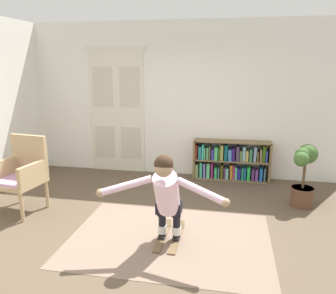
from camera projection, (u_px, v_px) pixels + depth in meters
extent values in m
plane|color=brown|center=(152.00, 236.00, 4.23)|extent=(7.20, 7.20, 0.00)
cube|color=silver|center=(183.00, 100.00, 6.37)|extent=(6.00, 0.10, 2.90)
cube|color=beige|center=(104.00, 113.00, 6.67)|extent=(0.55, 0.04, 2.35)
cube|color=beige|center=(102.00, 87.00, 6.53)|extent=(0.41, 0.01, 0.76)
cube|color=beige|center=(105.00, 142.00, 6.79)|extent=(0.41, 0.01, 0.64)
cube|color=beige|center=(131.00, 114.00, 6.57)|extent=(0.55, 0.04, 2.35)
cube|color=beige|center=(130.00, 87.00, 6.43)|extent=(0.41, 0.01, 0.76)
cube|color=beige|center=(131.00, 143.00, 6.69)|extent=(0.41, 0.01, 0.64)
cube|color=beige|center=(115.00, 49.00, 6.33)|extent=(1.22, 0.04, 0.10)
cube|color=#7E6757|center=(169.00, 239.00, 4.15)|extent=(2.46, 1.78, 0.01)
cube|color=brown|center=(195.00, 158.00, 6.37)|extent=(0.04, 0.30, 0.74)
cube|color=brown|center=(270.00, 162.00, 6.12)|extent=(0.04, 0.30, 0.74)
cube|color=brown|center=(230.00, 179.00, 6.33)|extent=(1.38, 0.30, 0.02)
cube|color=brown|center=(231.00, 160.00, 6.25)|extent=(1.38, 0.30, 0.02)
cube|color=brown|center=(232.00, 141.00, 6.16)|extent=(1.38, 0.30, 0.02)
cube|color=#8FB06F|center=(197.00, 170.00, 6.44)|extent=(0.06, 0.22, 0.25)
cube|color=#3CBB8B|center=(201.00, 169.00, 6.39)|extent=(0.05, 0.17, 0.29)
cube|color=#6C69B5|center=(205.00, 170.00, 6.40)|extent=(0.05, 0.23, 0.28)
cube|color=#5ED37F|center=(208.00, 170.00, 6.39)|extent=(0.06, 0.23, 0.28)
cube|color=#84225F|center=(212.00, 169.00, 6.37)|extent=(0.05, 0.22, 0.30)
cube|color=#31AC67|center=(216.00, 172.00, 6.35)|extent=(0.05, 0.21, 0.21)
cube|color=slate|center=(219.00, 172.00, 6.35)|extent=(0.03, 0.17, 0.22)
cube|color=#4E4D18|center=(222.00, 171.00, 6.34)|extent=(0.05, 0.19, 0.26)
cube|color=#4C2550|center=(224.00, 172.00, 6.33)|extent=(0.03, 0.18, 0.21)
cube|color=#6EB8AB|center=(227.00, 173.00, 6.32)|extent=(0.05, 0.18, 0.20)
cube|color=#CA862E|center=(231.00, 171.00, 6.31)|extent=(0.06, 0.16, 0.26)
cube|color=#B03180|center=(234.00, 172.00, 6.28)|extent=(0.03, 0.24, 0.27)
cube|color=#4EBE97|center=(236.00, 172.00, 6.28)|extent=(0.04, 0.22, 0.24)
cube|color=#26299E|center=(239.00, 173.00, 6.29)|extent=(0.05, 0.19, 0.21)
cube|color=#1F855C|center=(242.00, 173.00, 6.26)|extent=(0.04, 0.19, 0.23)
cube|color=#17538B|center=(245.00, 173.00, 6.27)|extent=(0.04, 0.24, 0.23)
cube|color=green|center=(248.00, 173.00, 6.25)|extent=(0.05, 0.19, 0.25)
cube|color=#562C65|center=(253.00, 174.00, 6.24)|extent=(0.05, 0.23, 0.21)
cube|color=purple|center=(256.00, 174.00, 6.24)|extent=(0.05, 0.19, 0.20)
cube|color=blue|center=(261.00, 174.00, 6.20)|extent=(0.05, 0.23, 0.25)
cube|color=#486976|center=(264.00, 174.00, 6.18)|extent=(0.03, 0.18, 0.24)
cube|color=red|center=(197.00, 151.00, 6.34)|extent=(0.03, 0.14, 0.26)
cube|color=#227379|center=(200.00, 152.00, 6.34)|extent=(0.06, 0.23, 0.24)
cube|color=#35B4A5|center=(203.00, 151.00, 6.31)|extent=(0.03, 0.22, 0.29)
cube|color=#6CD37F|center=(205.00, 153.00, 6.33)|extent=(0.03, 0.19, 0.22)
cube|color=#549766|center=(208.00, 153.00, 6.29)|extent=(0.04, 0.17, 0.22)
cube|color=brown|center=(210.00, 152.00, 6.31)|extent=(0.03, 0.24, 0.26)
cube|color=#4E45D1|center=(213.00, 154.00, 6.29)|extent=(0.04, 0.15, 0.19)
cube|color=#45B46B|center=(216.00, 153.00, 6.26)|extent=(0.06, 0.21, 0.24)
cube|color=#39651E|center=(219.00, 153.00, 6.26)|extent=(0.03, 0.15, 0.23)
cube|color=#939A49|center=(222.00, 152.00, 6.25)|extent=(0.05, 0.19, 0.28)
cube|color=#0E555E|center=(226.00, 152.00, 6.22)|extent=(0.05, 0.20, 0.29)
cube|color=#3E78B9|center=(230.00, 154.00, 6.21)|extent=(0.07, 0.23, 0.21)
cube|color=#3A1A78|center=(233.00, 154.00, 6.23)|extent=(0.05, 0.23, 0.23)
cube|color=#433552|center=(238.00, 153.00, 6.19)|extent=(0.05, 0.23, 0.28)
cube|color=#5F7E47|center=(241.00, 156.00, 6.18)|extent=(0.05, 0.14, 0.19)
cube|color=#83BECE|center=(244.00, 153.00, 6.19)|extent=(0.05, 0.18, 0.27)
cube|color=tan|center=(247.00, 156.00, 6.17)|extent=(0.05, 0.17, 0.19)
cube|color=#35784E|center=(251.00, 155.00, 6.15)|extent=(0.05, 0.19, 0.23)
cube|color=#7EA5D1|center=(255.00, 154.00, 6.14)|extent=(0.06, 0.15, 0.27)
cube|color=brown|center=(258.00, 156.00, 6.14)|extent=(0.03, 0.19, 0.19)
cube|color=#978162|center=(261.00, 155.00, 6.12)|extent=(0.03, 0.21, 0.25)
cube|color=#457116|center=(264.00, 154.00, 6.10)|extent=(0.07, 0.15, 0.30)
cube|color=blue|center=(266.00, 156.00, 6.12)|extent=(0.03, 0.22, 0.21)
cylinder|color=tan|center=(22.00, 208.00, 4.56)|extent=(0.06, 0.06, 0.42)
cylinder|color=tan|center=(19.00, 190.00, 5.21)|extent=(0.06, 0.06, 0.42)
cylinder|color=tan|center=(47.00, 194.00, 5.04)|extent=(0.06, 0.06, 0.42)
cube|color=tan|center=(19.00, 183.00, 4.83)|extent=(0.68, 0.68, 0.06)
cube|color=#CF9DD1|center=(18.00, 179.00, 4.82)|extent=(0.61, 0.61, 0.04)
cube|color=tan|center=(30.00, 155.00, 4.99)|extent=(0.60, 0.15, 0.60)
cube|color=tan|center=(3.00, 170.00, 4.87)|extent=(0.14, 0.56, 0.28)
cube|color=tan|center=(33.00, 173.00, 4.70)|extent=(0.14, 0.56, 0.28)
cylinder|color=brown|center=(302.00, 197.00, 5.10)|extent=(0.33, 0.33, 0.30)
cylinder|color=brown|center=(303.00, 189.00, 5.07)|extent=(0.35, 0.35, 0.04)
cylinder|color=#4C3823|center=(304.00, 176.00, 5.02)|extent=(0.04, 0.04, 0.36)
sphere|color=#3C612C|center=(302.00, 159.00, 4.93)|extent=(0.22, 0.22, 0.22)
sphere|color=#3C612C|center=(303.00, 155.00, 4.99)|extent=(0.22, 0.22, 0.22)
sphere|color=#3C612C|center=(308.00, 154.00, 5.06)|extent=(0.29, 0.29, 0.29)
cube|color=brown|center=(162.00, 237.00, 4.17)|extent=(0.09, 0.72, 0.01)
cube|color=brown|center=(168.00, 223.00, 4.48)|extent=(0.09, 0.11, 0.06)
cube|color=black|center=(162.00, 236.00, 4.14)|extent=(0.08, 0.12, 0.04)
cube|color=brown|center=(177.00, 239.00, 4.13)|extent=(0.09, 0.72, 0.01)
cube|color=brown|center=(181.00, 224.00, 4.44)|extent=(0.09, 0.11, 0.06)
cube|color=black|center=(176.00, 238.00, 4.11)|extent=(0.08, 0.12, 0.04)
cylinder|color=white|center=(162.00, 229.00, 4.14)|extent=(0.11, 0.11, 0.10)
cylinder|color=black|center=(162.00, 214.00, 4.09)|extent=(0.09, 0.09, 0.30)
cylinder|color=black|center=(162.00, 207.00, 4.04)|extent=(0.11, 0.11, 0.22)
cylinder|color=white|center=(177.00, 230.00, 4.11)|extent=(0.11, 0.11, 0.10)
cylinder|color=black|center=(177.00, 215.00, 4.06)|extent=(0.09, 0.09, 0.30)
cylinder|color=black|center=(176.00, 208.00, 4.01)|extent=(0.11, 0.11, 0.22)
cube|color=black|center=(169.00, 207.00, 4.03)|extent=(0.30, 0.18, 0.14)
cylinder|color=silver|center=(167.00, 193.00, 3.85)|extent=(0.28, 0.49, 0.59)
sphere|color=tan|center=(164.00, 168.00, 3.60)|extent=(0.20, 0.20, 0.20)
sphere|color=#382619|center=(164.00, 164.00, 3.60)|extent=(0.21, 0.21, 0.21)
cylinder|color=silver|center=(126.00, 186.00, 3.68)|extent=(0.57, 0.29, 0.21)
sphere|color=tan|center=(100.00, 193.00, 3.65)|extent=(0.09, 0.09, 0.09)
cylinder|color=silver|center=(201.00, 191.00, 3.53)|extent=(0.57, 0.29, 0.21)
sphere|color=tan|center=(226.00, 203.00, 3.39)|extent=(0.09, 0.09, 0.09)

